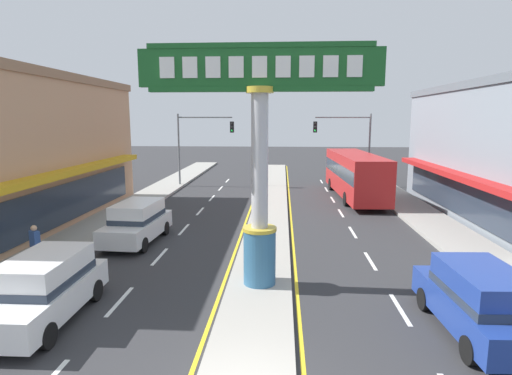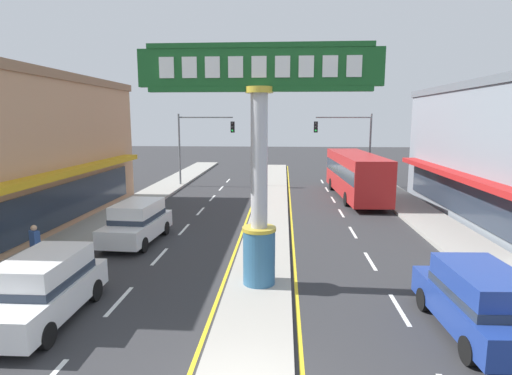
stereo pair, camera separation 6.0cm
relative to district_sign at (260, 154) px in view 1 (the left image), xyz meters
name	(u,v)px [view 1 (the left image)]	position (x,y,z in m)	size (l,w,h in m)	color
median_strip	(270,211)	(0.00, 11.76, -4.56)	(2.22, 52.00, 0.14)	#A39E93
sidewalk_left	(116,216)	(-9.08, 9.76, -4.54)	(2.74, 60.00, 0.18)	#9E9B93
sidewalk_right	(429,221)	(9.08, 9.76, -4.54)	(2.74, 60.00, 0.18)	#9E9B93
lane_markings	(269,217)	(0.00, 10.41, -4.62)	(8.96, 52.00, 0.01)	silver
district_sign	(260,154)	(0.00, 0.00, 0.00)	(7.86, 1.16, 8.02)	#33668C
traffic_light_left_side	(199,137)	(-6.34, 21.45, -0.38)	(4.86, 0.46, 6.20)	slate
traffic_light_right_side	(349,137)	(6.34, 22.16, -0.38)	(4.86, 0.46, 6.20)	slate
bus_near_right_lane	(355,173)	(6.06, 16.94, -2.76)	(3.04, 11.31, 3.26)	#B21E1E
suv_far_right_lane	(44,288)	(-6.06, -2.78, -3.64)	(2.01, 4.62, 1.90)	white
suv_near_left_lane	(480,301)	(6.06, -2.89, -3.64)	(2.13, 4.68, 1.90)	navy
suv_mid_left_lane	(137,222)	(-6.05, 4.99, -3.64)	(2.17, 4.70, 1.90)	white
street_bench	(24,264)	(-8.44, -0.04, -3.98)	(0.48, 1.60, 0.88)	brown
pedestrian_near_kerb	(35,245)	(-8.42, 0.69, -3.48)	(0.46, 0.40, 1.71)	black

